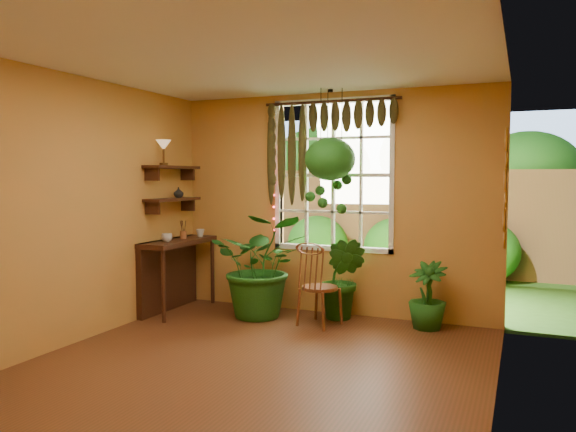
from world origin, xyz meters
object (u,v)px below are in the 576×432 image
potted_plant_mid (343,278)px  hanging_basket (330,164)px  potted_plant_left (262,265)px  windsor_chair (318,298)px  counter_ledge (171,267)px

potted_plant_mid → hanging_basket: 1.35m
hanging_basket → potted_plant_left: bearing=-159.5°
windsor_chair → counter_ledge: bearing=-163.7°
potted_plant_mid → hanging_basket: size_ratio=0.66×
counter_ledge → hanging_basket: bearing=11.5°
windsor_chair → potted_plant_mid: size_ratio=1.12×
counter_ledge → windsor_chair: size_ratio=1.10×
counter_ledge → windsor_chair: (1.96, 0.01, -0.24)m
potted_plant_mid → counter_ledge: bearing=-169.8°
windsor_chair → potted_plant_mid: 0.44m
potted_plant_left → hanging_basket: 1.45m
windsor_chair → potted_plant_left: 0.82m
counter_ledge → potted_plant_left: 1.21m
potted_plant_left → hanging_basket: bearing=20.5°
counter_ledge → potted_plant_left: potted_plant_left is taller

